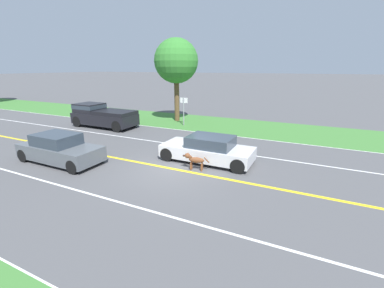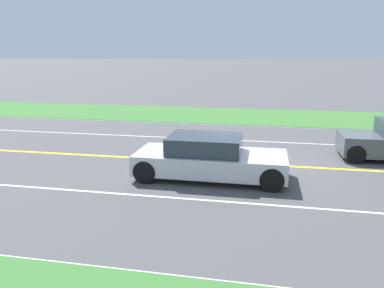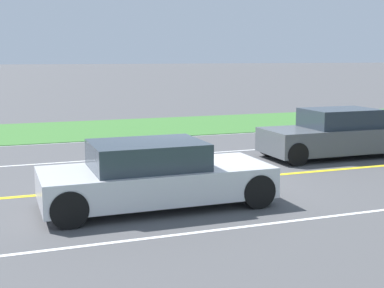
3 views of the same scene
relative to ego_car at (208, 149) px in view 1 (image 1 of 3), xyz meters
name	(u,v)px [view 1 (image 1 of 3)]	position (x,y,z in m)	size (l,w,h in m)	color
ground_plane	(172,169)	(-1.66, 1.10, -0.62)	(400.00, 400.00, 0.00)	#4C4C4F
centre_divider_line	(172,169)	(-1.66, 1.10, -0.62)	(0.18, 160.00, 0.01)	yellow
lane_edge_line_right	(222,135)	(5.34, 1.10, -0.62)	(0.14, 160.00, 0.01)	white
lane_edge_line_left	(21,272)	(-8.66, 1.10, -0.62)	(0.14, 160.00, 0.01)	white
lane_dash_same_dir	(202,148)	(1.84, 1.10, -0.62)	(0.10, 160.00, 0.01)	white
lane_dash_oncoming	(122,203)	(-5.16, 1.10, -0.62)	(0.10, 160.00, 0.01)	white
grass_verge_right	(235,126)	(8.34, 1.10, -0.61)	(6.00, 160.00, 0.03)	#3D7533
ego_car	(208,149)	(0.00, 0.00, 0.00)	(1.91, 4.55, 1.31)	silver
dog	(194,160)	(-1.32, 0.13, -0.12)	(0.41, 1.25, 0.81)	brown
pickup_truck	(102,115)	(3.62, 10.53, 0.29)	(2.06, 5.23, 1.78)	black
oncoming_car	(60,149)	(-3.29, 6.56, 0.04)	(1.80, 4.33, 1.43)	#51565B
roadside_tree_right_near	(176,61)	(8.20, 6.31, 4.39)	(3.65, 3.65, 6.88)	brown
street_sign	(184,108)	(6.75, 4.89, 0.83)	(0.11, 0.64, 2.29)	gray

